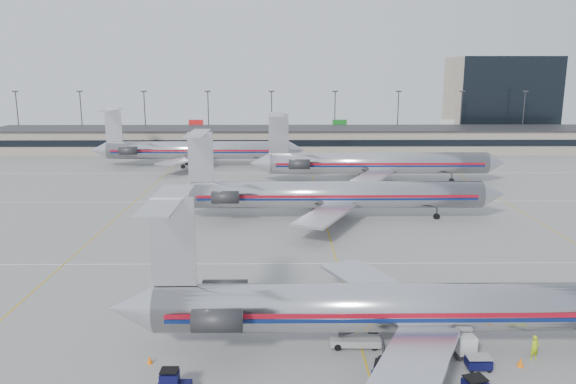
{
  "coord_description": "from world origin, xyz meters",
  "views": [
    {
      "loc": [
        -6.02,
        -48.57,
        20.72
      ],
      "look_at": [
        -5.24,
        26.51,
        4.5
      ],
      "focal_mm": 35.0,
      "sensor_mm": 36.0,
      "label": 1
    }
  ],
  "objects_px": {
    "jet_foreground": "(405,307)",
    "uld_container": "(465,346)",
    "tug_center": "(385,376)",
    "jet_second_row": "(329,194)",
    "belt_loader": "(356,339)"
  },
  "relations": [
    {
      "from": "jet_foreground",
      "to": "tug_center",
      "type": "relative_size",
      "value": 18.74
    },
    {
      "from": "tug_center",
      "to": "uld_container",
      "type": "bearing_deg",
      "value": 46.58
    },
    {
      "from": "jet_second_row",
      "to": "belt_loader",
      "type": "bearing_deg",
      "value": -91.51
    },
    {
      "from": "tug_center",
      "to": "belt_loader",
      "type": "xyz_separation_m",
      "value": [
        -1.21,
        5.61,
        -0.19
      ]
    },
    {
      "from": "uld_container",
      "to": "belt_loader",
      "type": "relative_size",
      "value": 0.38
    },
    {
      "from": "jet_foreground",
      "to": "belt_loader",
      "type": "relative_size",
      "value": 10.11
    },
    {
      "from": "tug_center",
      "to": "belt_loader",
      "type": "height_order",
      "value": "belt_loader"
    },
    {
      "from": "jet_foreground",
      "to": "uld_container",
      "type": "relative_size",
      "value": 26.45
    },
    {
      "from": "jet_second_row",
      "to": "belt_loader",
      "type": "relative_size",
      "value": 10.6
    },
    {
      "from": "jet_foreground",
      "to": "uld_container",
      "type": "bearing_deg",
      "value": -14.9
    },
    {
      "from": "jet_foreground",
      "to": "jet_second_row",
      "type": "xyz_separation_m",
      "value": [
        -2.55,
        38.31,
        0.17
      ]
    },
    {
      "from": "jet_foreground",
      "to": "belt_loader",
      "type": "distance_m",
      "value": 4.57
    },
    {
      "from": "jet_second_row",
      "to": "uld_container",
      "type": "distance_m",
      "value": 40.15
    },
    {
      "from": "jet_foreground",
      "to": "tug_center",
      "type": "distance_m",
      "value": 6.25
    },
    {
      "from": "jet_foreground",
      "to": "jet_second_row",
      "type": "relative_size",
      "value": 0.95
    }
  ]
}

